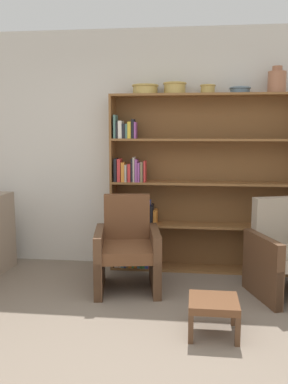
{
  "coord_description": "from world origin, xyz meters",
  "views": [
    {
      "loc": [
        0.28,
        -2.65,
        1.59
      ],
      "look_at": [
        -0.26,
        1.82,
        0.95
      ],
      "focal_mm": 40.0,
      "sensor_mm": 36.0,
      "label": 1
    }
  ],
  "objects_px": {
    "vase_tall": "(277,81)",
    "bookshelf": "(190,188)",
    "bowl_brass": "(240,90)",
    "bowl_sage": "(175,88)",
    "bowl_terracotta": "(208,89)",
    "armchair_cushioned": "(286,254)",
    "armchair_leather": "(127,249)",
    "footstool": "(214,305)",
    "bowl_copper": "(145,89)"
  },
  "relations": [
    {
      "from": "vase_tall",
      "to": "bookshelf",
      "type": "bearing_deg",
      "value": 178.43
    },
    {
      "from": "bowl_brass",
      "to": "bookshelf",
      "type": "bearing_deg",
      "value": 177.28
    },
    {
      "from": "bowl_sage",
      "to": "bowl_terracotta",
      "type": "height_order",
      "value": "bowl_sage"
    },
    {
      "from": "bookshelf",
      "to": "bowl_terracotta",
      "type": "bearing_deg",
      "value": -8.01
    },
    {
      "from": "bowl_terracotta",
      "to": "vase_tall",
      "type": "height_order",
      "value": "vase_tall"
    },
    {
      "from": "vase_tall",
      "to": "armchair_cushioned",
      "type": "distance_m",
      "value": 1.84
    },
    {
      "from": "bookshelf",
      "to": "vase_tall",
      "type": "height_order",
      "value": "vase_tall"
    },
    {
      "from": "bowl_sage",
      "to": "vase_tall",
      "type": "height_order",
      "value": "vase_tall"
    },
    {
      "from": "bowl_terracotta",
      "to": "armchair_leather",
      "type": "distance_m",
      "value": 1.95
    },
    {
      "from": "bowl_sage",
      "to": "bowl_brass",
      "type": "relative_size",
      "value": 1.12
    },
    {
      "from": "bookshelf",
      "to": "bowl_sage",
      "type": "bearing_deg",
      "value": -172.32
    },
    {
      "from": "bowl_brass",
      "to": "vase_tall",
      "type": "bearing_deg",
      "value": 0.0
    },
    {
      "from": "bowl_terracotta",
      "to": "armchair_cushioned",
      "type": "height_order",
      "value": "bowl_terracotta"
    },
    {
      "from": "bowl_terracotta",
      "to": "footstool",
      "type": "height_order",
      "value": "bowl_terracotta"
    },
    {
      "from": "armchair_leather",
      "to": "armchair_cushioned",
      "type": "height_order",
      "value": "same"
    },
    {
      "from": "vase_tall",
      "to": "footstool",
      "type": "distance_m",
      "value": 2.56
    },
    {
      "from": "bookshelf",
      "to": "bowl_sage",
      "type": "relative_size",
      "value": 8.31
    },
    {
      "from": "vase_tall",
      "to": "armchair_cushioned",
      "type": "height_order",
      "value": "vase_tall"
    },
    {
      "from": "footstool",
      "to": "bowl_copper",
      "type": "bearing_deg",
      "value": 114.65
    },
    {
      "from": "bowl_copper",
      "to": "bookshelf",
      "type": "bearing_deg",
      "value": 2.78
    },
    {
      "from": "bowl_copper",
      "to": "footstool",
      "type": "xyz_separation_m",
      "value": [
        0.73,
        -1.59,
        -1.82
      ]
    },
    {
      "from": "vase_tall",
      "to": "bowl_copper",
      "type": "bearing_deg",
      "value": -180.0
    },
    {
      "from": "bowl_sage",
      "to": "bowl_terracotta",
      "type": "relative_size",
      "value": 1.5
    },
    {
      "from": "bookshelf",
      "to": "bowl_copper",
      "type": "xyz_separation_m",
      "value": [
        -0.51,
        -0.02,
        1.11
      ]
    },
    {
      "from": "bowl_terracotta",
      "to": "bowl_brass",
      "type": "height_order",
      "value": "bowl_terracotta"
    },
    {
      "from": "bowl_sage",
      "to": "armchair_leather",
      "type": "bearing_deg",
      "value": -123.54
    },
    {
      "from": "bowl_copper",
      "to": "bowl_sage",
      "type": "distance_m",
      "value": 0.33
    },
    {
      "from": "bowl_sage",
      "to": "armchair_cushioned",
      "type": "bearing_deg",
      "value": -30.11
    },
    {
      "from": "bowl_terracotta",
      "to": "armchair_cushioned",
      "type": "distance_m",
      "value": 1.94
    },
    {
      "from": "bowl_copper",
      "to": "bowl_terracotta",
      "type": "xyz_separation_m",
      "value": [
        0.69,
        0.0,
        -0.0
      ]
    },
    {
      "from": "armchair_leather",
      "to": "bowl_sage",
      "type": "bearing_deg",
      "value": -133.18
    },
    {
      "from": "bowl_copper",
      "to": "armchair_cushioned",
      "type": "bearing_deg",
      "value": -24.22
    },
    {
      "from": "bowl_copper",
      "to": "bowl_terracotta",
      "type": "relative_size",
      "value": 1.73
    },
    {
      "from": "armchair_leather",
      "to": "footstool",
      "type": "xyz_separation_m",
      "value": [
        0.84,
        -0.93,
        -0.17
      ]
    },
    {
      "from": "bowl_brass",
      "to": "armchair_leather",
      "type": "distance_m",
      "value": 2.1
    },
    {
      "from": "bowl_copper",
      "to": "footstool",
      "type": "relative_size",
      "value": 0.77
    },
    {
      "from": "bowl_copper",
      "to": "vase_tall",
      "type": "height_order",
      "value": "vase_tall"
    },
    {
      "from": "bowl_copper",
      "to": "armchair_leather",
      "type": "distance_m",
      "value": 1.78
    },
    {
      "from": "bookshelf",
      "to": "bowl_brass",
      "type": "xyz_separation_m",
      "value": [
        0.52,
        -0.02,
        1.09
      ]
    },
    {
      "from": "bowl_brass",
      "to": "bowl_sage",
      "type": "bearing_deg",
      "value": 180.0
    },
    {
      "from": "bookshelf",
      "to": "bowl_brass",
      "type": "distance_m",
      "value": 1.21
    },
    {
      "from": "bowl_terracotta",
      "to": "vase_tall",
      "type": "relative_size",
      "value": 0.61
    },
    {
      "from": "bowl_brass",
      "to": "bowl_terracotta",
      "type": "bearing_deg",
      "value": 180.0
    },
    {
      "from": "bowl_sage",
      "to": "armchair_leather",
      "type": "distance_m",
      "value": 1.84
    },
    {
      "from": "bookshelf",
      "to": "bowl_brass",
      "type": "height_order",
      "value": "bowl_brass"
    },
    {
      "from": "bowl_sage",
      "to": "footstool",
      "type": "xyz_separation_m",
      "value": [
        0.4,
        -1.59,
        -1.83
      ]
    },
    {
      "from": "bowl_brass",
      "to": "armchair_leather",
      "type": "relative_size",
      "value": 0.25
    },
    {
      "from": "bowl_copper",
      "to": "bowl_terracotta",
      "type": "height_order",
      "value": "bowl_copper"
    },
    {
      "from": "bowl_sage",
      "to": "armchair_cushioned",
      "type": "height_order",
      "value": "bowl_sage"
    },
    {
      "from": "bookshelf",
      "to": "armchair_cushioned",
      "type": "relative_size",
      "value": 2.32
    }
  ]
}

